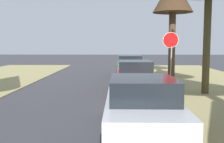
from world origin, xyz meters
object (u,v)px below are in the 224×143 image
Objects in this scene: parked_sedan_silver at (142,109)px; parked_sedan_red at (135,77)px; stop_sign_far at (171,48)px; parked_sedan_green at (130,67)px.

parked_sedan_red is (0.25, 6.65, 0.00)m from parked_sedan_silver.
stop_sign_far is 0.67× the size of parked_sedan_silver.
stop_sign_far reaches higher than parked_sedan_silver.
parked_sedan_silver is 1.00× the size of parked_sedan_red.
stop_sign_far is 0.67× the size of parked_sedan_green.
parked_sedan_silver is at bearing -92.11° from parked_sedan_red.
parked_sedan_green is (0.26, 12.81, 0.00)m from parked_sedan_silver.
parked_sedan_green is at bearing 89.83° from parked_sedan_red.
stop_sign_far is at bearing 73.10° from parked_sedan_silver.
stop_sign_far is 2.33m from parked_sedan_red.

